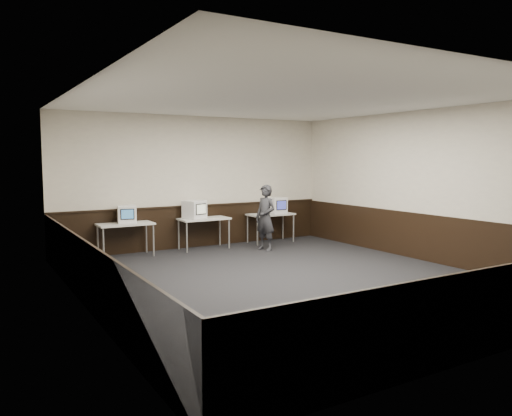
{
  "coord_description": "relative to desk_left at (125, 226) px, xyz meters",
  "views": [
    {
      "loc": [
        -4.97,
        -7.27,
        2.18
      ],
      "look_at": [
        0.27,
        1.6,
        1.15
      ],
      "focal_mm": 35.0,
      "sensor_mm": 36.0,
      "label": 1
    }
  ],
  "objects": [
    {
      "name": "ceiling",
      "position": [
        1.9,
        -3.6,
        2.52
      ],
      "size": [
        8.0,
        8.0,
        0.0
      ],
      "primitive_type": "plane",
      "rotation": [
        3.14,
        0.0,
        0.0
      ],
      "color": "white",
      "rests_on": "back_wall"
    },
    {
      "name": "desk_center",
      "position": [
        1.9,
        0.0,
        0.0
      ],
      "size": [
        1.2,
        0.6,
        0.75
      ],
      "color": "silver",
      "rests_on": "ground"
    },
    {
      "name": "emac_right",
      "position": [
        3.98,
        -0.01,
        0.28
      ],
      "size": [
        0.43,
        0.46,
        0.42
      ],
      "rotation": [
        0.0,
        0.0,
        0.02
      ],
      "color": "white",
      "rests_on": "desk_right"
    },
    {
      "name": "wainscot_rail",
      "position": [
        1.9,
        0.36,
        0.34
      ],
      "size": [
        6.98,
        0.06,
        0.04
      ],
      "primitive_type": "cube",
      "color": "black",
      "rests_on": "wainscot_back"
    },
    {
      "name": "back_wall",
      "position": [
        1.9,
        0.4,
        0.92
      ],
      "size": [
        7.0,
        0.0,
        7.0
      ],
      "primitive_type": "plane",
      "rotation": [
        1.57,
        0.0,
        0.0
      ],
      "color": "silver",
      "rests_on": "ground"
    },
    {
      "name": "front_wall",
      "position": [
        1.9,
        -7.6,
        0.92
      ],
      "size": [
        7.0,
        0.0,
        7.0
      ],
      "primitive_type": "plane",
      "rotation": [
        -1.57,
        0.0,
        0.0
      ],
      "color": "silver",
      "rests_on": "ground"
    },
    {
      "name": "person",
      "position": [
        3.08,
        -0.9,
        0.1
      ],
      "size": [
        0.5,
        0.64,
        1.56
      ],
      "primitive_type": "imported",
      "rotation": [
        0.0,
        0.0,
        -1.31
      ],
      "color": "#28292E",
      "rests_on": "ground"
    },
    {
      "name": "emac_center",
      "position": [
        1.68,
        0.04,
        0.29
      ],
      "size": [
        0.56,
        0.57,
        0.43
      ],
      "rotation": [
        0.0,
        0.0,
        0.33
      ],
      "color": "white",
      "rests_on": "desk_center"
    },
    {
      "name": "wainscot_back",
      "position": [
        1.9,
        0.38,
        -0.18
      ],
      "size": [
        6.98,
        0.04,
        1.0
      ],
      "primitive_type": "cube",
      "color": "black",
      "rests_on": "back_wall"
    },
    {
      "name": "emac_left",
      "position": [
        0.05,
        0.03,
        0.27
      ],
      "size": [
        0.47,
        0.49,
        0.39
      ],
      "rotation": [
        0.0,
        0.0,
        -0.22
      ],
      "color": "white",
      "rests_on": "desk_left"
    },
    {
      "name": "wainscot_front",
      "position": [
        1.9,
        -7.58,
        -0.18
      ],
      "size": [
        6.98,
        0.04,
        1.0
      ],
      "primitive_type": "cube",
      "color": "black",
      "rests_on": "front_wall"
    },
    {
      "name": "wainscot_right",
      "position": [
        5.38,
        -3.6,
        -0.18
      ],
      "size": [
        0.04,
        7.98,
        1.0
      ],
      "primitive_type": "cube",
      "color": "black",
      "rests_on": "right_wall"
    },
    {
      "name": "desk_right",
      "position": [
        3.8,
        0.0,
        0.0
      ],
      "size": [
        1.2,
        0.6,
        0.75
      ],
      "color": "silver",
      "rests_on": "ground"
    },
    {
      "name": "wainscot_left",
      "position": [
        -1.58,
        -3.6,
        -0.18
      ],
      "size": [
        0.04,
        7.98,
        1.0
      ],
      "primitive_type": "cube",
      "color": "black",
      "rests_on": "left_wall"
    },
    {
      "name": "desk_left",
      "position": [
        0.0,
        0.0,
        0.0
      ],
      "size": [
        1.2,
        0.6,
        0.75
      ],
      "color": "silver",
      "rests_on": "ground"
    },
    {
      "name": "left_wall",
      "position": [
        -1.6,
        -3.6,
        0.92
      ],
      "size": [
        0.0,
        8.0,
        8.0
      ],
      "primitive_type": "plane",
      "rotation": [
        1.57,
        0.0,
        1.57
      ],
      "color": "silver",
      "rests_on": "ground"
    },
    {
      "name": "right_wall",
      "position": [
        5.4,
        -3.6,
        0.92
      ],
      "size": [
        0.0,
        8.0,
        8.0
      ],
      "primitive_type": "plane",
      "rotation": [
        1.57,
        0.0,
        -1.57
      ],
      "color": "silver",
      "rests_on": "ground"
    },
    {
      "name": "floor",
      "position": [
        1.9,
        -3.6,
        -0.68
      ],
      "size": [
        8.0,
        8.0,
        0.0
      ],
      "primitive_type": "plane",
      "color": "black",
      "rests_on": "ground"
    }
  ]
}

